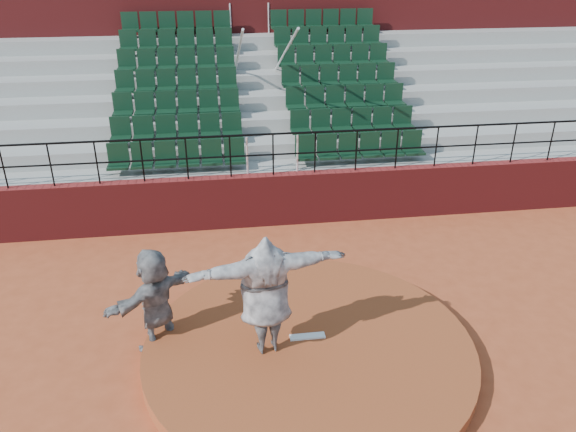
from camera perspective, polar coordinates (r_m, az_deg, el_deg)
The scene contains 9 objects.
ground at distance 9.75m, azimuth 2.11°, elevation -13.88°, with size 90.00×90.00×0.00m, color #A64725.
pitchers_mound at distance 9.67m, azimuth 2.13°, elevation -13.32°, with size 5.50×5.50×0.25m, color brown.
pitching_rubber at distance 9.70m, azimuth 1.98°, elevation -12.12°, with size 0.60×0.15×0.03m, color white.
boundary_wall at distance 13.64m, azimuth -1.47°, elevation 1.71°, with size 24.00×0.30×1.30m, color maroon.
wall_railing at distance 13.14m, azimuth -1.54°, elevation 7.20°, with size 24.04×0.05×1.03m.
seating_deck at distance 16.77m, azimuth -2.97°, elevation 9.25°, with size 24.00×5.97×4.63m.
press_box_facade at distance 20.20m, azimuth -4.22°, elevation 18.18°, with size 24.00×3.00×7.10m, color maroon.
pitcher at distance 8.89m, azimuth -2.30°, elevation -7.97°, with size 2.55×0.69×2.07m, color black.
fielder at distance 9.66m, azimuth -13.35°, elevation -8.26°, with size 1.72×0.55×1.86m, color black.
Camera 1 is at (-1.39, -7.37, 6.24)m, focal length 35.00 mm.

